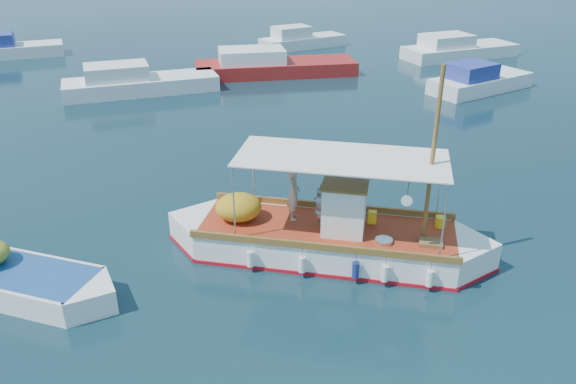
{
  "coord_description": "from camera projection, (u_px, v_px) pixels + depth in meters",
  "views": [
    {
      "loc": [
        -2.27,
        -13.42,
        8.38
      ],
      "look_at": [
        -1.04,
        0.0,
        1.84
      ],
      "focal_mm": 35.0,
      "sensor_mm": 36.0,
      "label": 1
    }
  ],
  "objects": [
    {
      "name": "ground",
      "position": [
        325.0,
        249.0,
        15.87
      ],
      "size": [
        160.0,
        160.0,
        0.0
      ],
      "primitive_type": "plane",
      "color": "black",
      "rests_on": "ground"
    },
    {
      "name": "fishing_caique",
      "position": [
        324.0,
        238.0,
        15.45
      ],
      "size": [
        8.81,
        4.27,
        5.6
      ],
      "rotation": [
        0.0,
        0.0,
        -0.29
      ],
      "color": "white",
      "rests_on": "ground"
    },
    {
      "name": "bg_boat_e",
      "position": [
        457.0,
        50.0,
        37.78
      ],
      "size": [
        8.28,
        4.79,
        1.8
      ],
      "rotation": [
        0.0,
        0.0,
        0.3
      ],
      "color": "silver",
      "rests_on": "ground"
    },
    {
      "name": "bg_boat_nw",
      "position": [
        137.0,
        84.0,
        30.05
      ],
      "size": [
        8.38,
        4.28,
        1.8
      ],
      "rotation": [
        0.0,
        0.0,
        0.24
      ],
      "color": "silver",
      "rests_on": "ground"
    },
    {
      "name": "bg_boat_ne",
      "position": [
        478.0,
        82.0,
        30.37
      ],
      "size": [
        6.37,
        4.74,
        1.8
      ],
      "rotation": [
        0.0,
        0.0,
        0.48
      ],
      "color": "silver",
      "rests_on": "ground"
    },
    {
      "name": "dinghy",
      "position": [
        12.0,
        280.0,
        13.95
      ],
      "size": [
        5.48,
        3.23,
        1.45
      ],
      "rotation": [
        0.0,
        0.0,
        -0.41
      ],
      "color": "white",
      "rests_on": "ground"
    },
    {
      "name": "bg_boat_far_w",
      "position": [
        7.0,
        50.0,
        37.89
      ],
      "size": [
        7.06,
        4.07,
        1.8
      ],
      "rotation": [
        0.0,
        0.0,
        0.28
      ],
      "color": "silver",
      "rests_on": "ground"
    },
    {
      "name": "bg_boat_far_n",
      "position": [
        300.0,
        41.0,
        40.61
      ],
      "size": [
        6.53,
        4.38,
        1.8
      ],
      "rotation": [
        0.0,
        0.0,
        0.42
      ],
      "color": "silver",
      "rests_on": "ground"
    },
    {
      "name": "bg_boat_n",
      "position": [
        271.0,
        67.0,
        33.55
      ],
      "size": [
        9.71,
        3.6,
        1.8
      ],
      "rotation": [
        0.0,
        0.0,
        0.08
      ],
      "color": "maroon",
      "rests_on": "ground"
    }
  ]
}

